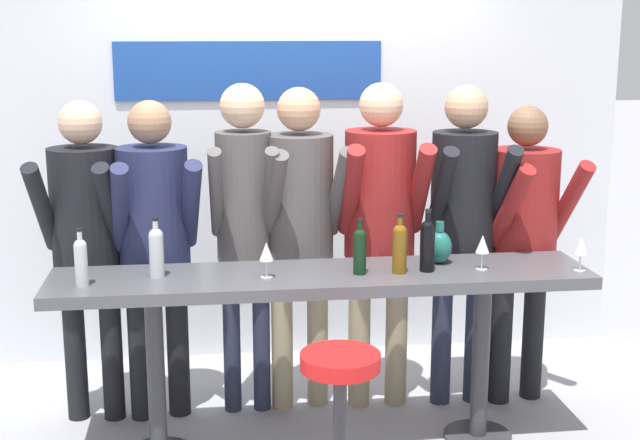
{
  "coord_description": "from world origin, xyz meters",
  "views": [
    {
      "loc": [
        -0.55,
        -4.23,
        2.15
      ],
      "look_at": [
        0.0,
        0.08,
        1.19
      ],
      "focal_mm": 50.0,
      "sensor_mm": 36.0,
      "label": 1
    }
  ],
  "objects_px": {
    "person_left": "(154,226)",
    "wine_bottle_3": "(156,250)",
    "person_center_right": "(380,211)",
    "wine_glass_0": "(581,247)",
    "tasting_table": "(322,300)",
    "person_right": "(463,210)",
    "wine_bottle_2": "(400,246)",
    "wine_bottle_0": "(81,260)",
    "wine_glass_1": "(266,253)",
    "person_center": "(300,214)",
    "person_far_left": "(86,227)",
    "bar_stool": "(340,410)",
    "person_far_right": "(524,223)",
    "wine_bottle_1": "(360,249)",
    "wine_bottle_4": "(427,243)",
    "wine_glass_2": "(483,245)",
    "person_center_left": "(244,208)",
    "decorative_vase": "(439,247)"
  },
  "relations": [
    {
      "from": "wine_bottle_0",
      "to": "person_center",
      "type": "bearing_deg",
      "value": 28.92
    },
    {
      "from": "person_center_left",
      "to": "wine_bottle_0",
      "type": "xyz_separation_m",
      "value": [
        -0.79,
        -0.59,
        -0.11
      ]
    },
    {
      "from": "person_center",
      "to": "person_left",
      "type": "bearing_deg",
      "value": 174.74
    },
    {
      "from": "person_center_left",
      "to": "person_far_left",
      "type": "bearing_deg",
      "value": -177.4
    },
    {
      "from": "tasting_table",
      "to": "wine_bottle_4",
      "type": "xyz_separation_m",
      "value": [
        0.52,
        -0.04,
        0.29
      ]
    },
    {
      "from": "person_center",
      "to": "wine_glass_1",
      "type": "height_order",
      "value": "person_center"
    },
    {
      "from": "person_left",
      "to": "wine_bottle_0",
      "type": "relative_size",
      "value": 6.33
    },
    {
      "from": "person_far_left",
      "to": "person_center_left",
      "type": "xyz_separation_m",
      "value": [
        0.84,
        0.01,
        0.08
      ]
    },
    {
      "from": "wine_bottle_2",
      "to": "decorative_vase",
      "type": "bearing_deg",
      "value": 32.26
    },
    {
      "from": "tasting_table",
      "to": "wine_bottle_2",
      "type": "relative_size",
      "value": 8.96
    },
    {
      "from": "person_far_left",
      "to": "wine_bottle_4",
      "type": "relative_size",
      "value": 5.59
    },
    {
      "from": "person_center_right",
      "to": "person_right",
      "type": "relative_size",
      "value": 1.01
    },
    {
      "from": "person_left",
      "to": "wine_bottle_3",
      "type": "xyz_separation_m",
      "value": [
        0.04,
        -0.47,
        -0.01
      ]
    },
    {
      "from": "person_far_left",
      "to": "person_left",
      "type": "relative_size",
      "value": 1.0
    },
    {
      "from": "wine_bottle_3",
      "to": "wine_glass_0",
      "type": "xyz_separation_m",
      "value": [
        2.09,
        -0.16,
        -0.01
      ]
    },
    {
      "from": "tasting_table",
      "to": "person_right",
      "type": "relative_size",
      "value": 1.47
    },
    {
      "from": "person_center_right",
      "to": "wine_bottle_0",
      "type": "height_order",
      "value": "person_center_right"
    },
    {
      "from": "tasting_table",
      "to": "person_center",
      "type": "xyz_separation_m",
      "value": [
        -0.06,
        0.52,
        0.33
      ]
    },
    {
      "from": "person_center",
      "to": "wine_bottle_0",
      "type": "relative_size",
      "value": 6.54
    },
    {
      "from": "tasting_table",
      "to": "person_far_left",
      "type": "distance_m",
      "value": 1.34
    },
    {
      "from": "person_far_left",
      "to": "person_far_right",
      "type": "distance_m",
      "value": 2.4
    },
    {
      "from": "bar_stool",
      "to": "wine_bottle_1",
      "type": "relative_size",
      "value": 2.74
    },
    {
      "from": "person_center_right",
      "to": "wine_glass_0",
      "type": "distance_m",
      "value": 1.1
    },
    {
      "from": "wine_bottle_1",
      "to": "wine_glass_1",
      "type": "xyz_separation_m",
      "value": [
        -0.46,
        -0.01,
        -0.0
      ]
    },
    {
      "from": "wine_bottle_0",
      "to": "wine_bottle_3",
      "type": "xyz_separation_m",
      "value": [
        0.34,
        0.11,
        0.01
      ]
    },
    {
      "from": "wine_glass_2",
      "to": "decorative_vase",
      "type": "height_order",
      "value": "decorative_vase"
    },
    {
      "from": "tasting_table",
      "to": "wine_bottle_2",
      "type": "height_order",
      "value": "wine_bottle_2"
    },
    {
      "from": "person_center_right",
      "to": "wine_bottle_2",
      "type": "xyz_separation_m",
      "value": [
        -0.01,
        -0.55,
        -0.06
      ]
    },
    {
      "from": "tasting_table",
      "to": "decorative_vase",
      "type": "height_order",
      "value": "decorative_vase"
    },
    {
      "from": "person_left",
      "to": "wine_bottle_3",
      "type": "distance_m",
      "value": 0.47
    },
    {
      "from": "wine_glass_1",
      "to": "wine_bottle_1",
      "type": "bearing_deg",
      "value": 1.03
    },
    {
      "from": "wine_bottle_1",
      "to": "decorative_vase",
      "type": "height_order",
      "value": "wine_bottle_1"
    },
    {
      "from": "tasting_table",
      "to": "person_right",
      "type": "height_order",
      "value": "person_right"
    },
    {
      "from": "wine_bottle_4",
      "to": "wine_glass_2",
      "type": "height_order",
      "value": "wine_bottle_4"
    },
    {
      "from": "wine_bottle_3",
      "to": "person_far_right",
      "type": "bearing_deg",
      "value": 12.16
    },
    {
      "from": "person_center_right",
      "to": "wine_bottle_3",
      "type": "relative_size",
      "value": 6.2
    },
    {
      "from": "bar_stool",
      "to": "wine_bottle_3",
      "type": "distance_m",
      "value": 1.2
    },
    {
      "from": "wine_glass_2",
      "to": "tasting_table",
      "type": "bearing_deg",
      "value": 176.86
    },
    {
      "from": "wine_bottle_3",
      "to": "wine_glass_1",
      "type": "xyz_separation_m",
      "value": [
        0.53,
        -0.08,
        -0.01
      ]
    },
    {
      "from": "wine_bottle_4",
      "to": "tasting_table",
      "type": "bearing_deg",
      "value": 175.96
    },
    {
      "from": "bar_stool",
      "to": "person_far_right",
      "type": "xyz_separation_m",
      "value": [
        1.21,
        1.11,
        0.55
      ]
    },
    {
      "from": "person_far_left",
      "to": "wine_glass_1",
      "type": "height_order",
      "value": "person_far_left"
    },
    {
      "from": "person_far_right",
      "to": "wine_glass_2",
      "type": "xyz_separation_m",
      "value": [
        -0.4,
        -0.5,
        0.01
      ]
    },
    {
      "from": "person_far_left",
      "to": "wine_bottle_3",
      "type": "distance_m",
      "value": 0.62
    },
    {
      "from": "wine_bottle_3",
      "to": "decorative_vase",
      "type": "bearing_deg",
      "value": 3.02
    },
    {
      "from": "person_left",
      "to": "wine_bottle_0",
      "type": "distance_m",
      "value": 0.65
    },
    {
      "from": "tasting_table",
      "to": "person_center_right",
      "type": "distance_m",
      "value": 0.72
    },
    {
      "from": "wine_bottle_3",
      "to": "wine_glass_0",
      "type": "bearing_deg",
      "value": -4.25
    },
    {
      "from": "person_far_left",
      "to": "wine_bottle_1",
      "type": "distance_m",
      "value": 1.49
    },
    {
      "from": "person_right",
      "to": "wine_bottle_1",
      "type": "bearing_deg",
      "value": -142.69
    }
  ]
}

